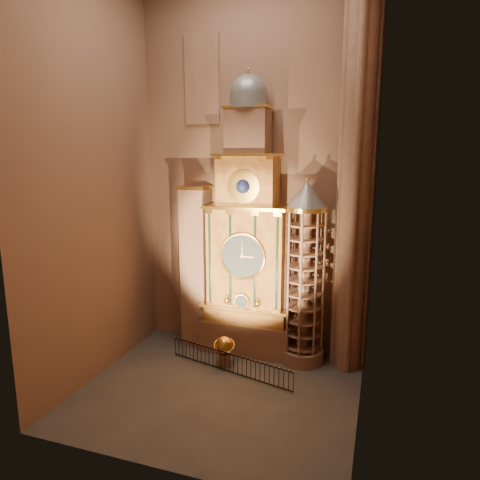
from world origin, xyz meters
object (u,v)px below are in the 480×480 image
(stair_turret, at_px, (304,275))
(celestial_globe, at_px, (224,348))
(astronomical_clock, at_px, (248,246))
(portrait_tower, at_px, (196,267))
(iron_railing, at_px, (229,363))

(stair_turret, bearing_deg, celestial_globe, -153.91)
(astronomical_clock, xyz_separation_m, portrait_tower, (-3.40, 0.02, -1.53))
(astronomical_clock, xyz_separation_m, iron_railing, (-0.11, -3.01, -6.07))
(astronomical_clock, xyz_separation_m, celestial_globe, (-0.67, -2.30, -5.61))
(astronomical_clock, distance_m, stair_turret, 3.78)
(portrait_tower, bearing_deg, iron_railing, -42.61)
(iron_railing, bearing_deg, stair_turret, 37.33)
(portrait_tower, bearing_deg, astronomical_clock, -0.29)
(astronomical_clock, xyz_separation_m, stair_turret, (3.50, -0.26, -1.41))
(astronomical_clock, height_order, celestial_globe, astronomical_clock)
(stair_turret, bearing_deg, portrait_tower, 177.67)
(astronomical_clock, bearing_deg, iron_railing, -92.01)
(celestial_globe, bearing_deg, astronomical_clock, 73.86)
(stair_turret, height_order, celestial_globe, stair_turret)
(iron_railing, bearing_deg, portrait_tower, 137.39)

